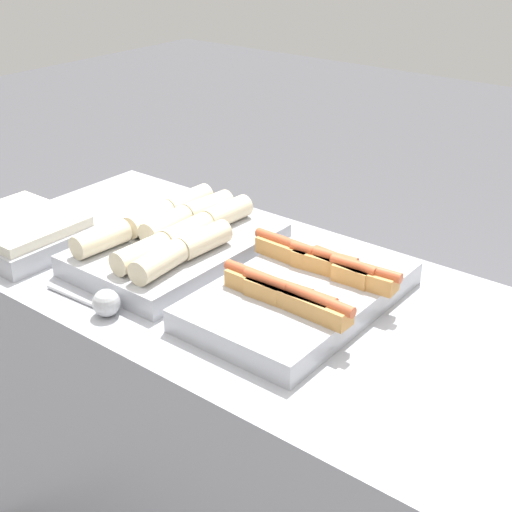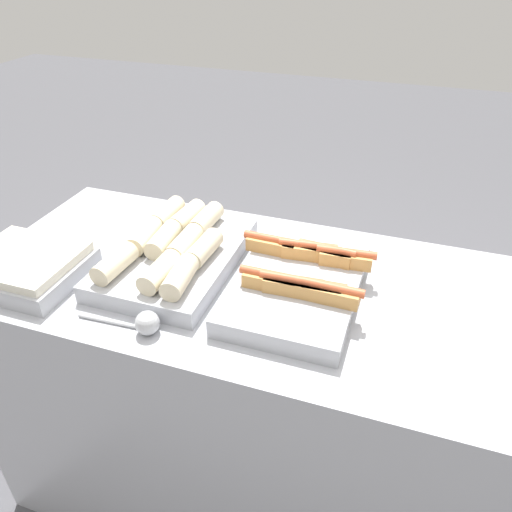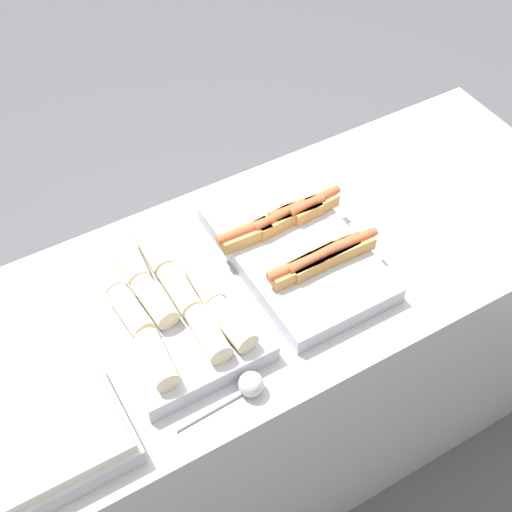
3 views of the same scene
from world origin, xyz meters
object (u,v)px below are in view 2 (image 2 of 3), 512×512
(tray_side_front, at_px, (26,267))
(serving_spoon_near, at_px, (144,323))
(tray_hotdogs, at_px, (301,279))
(tray_wraps, at_px, (174,252))

(tray_side_front, distance_m, serving_spoon_near, 0.41)
(tray_hotdogs, bearing_deg, serving_spoon_near, -137.81)
(tray_hotdogs, relative_size, tray_wraps, 1.04)
(tray_wraps, bearing_deg, serving_spoon_near, -77.93)
(tray_wraps, height_order, tray_side_front, tray_wraps)
(tray_wraps, distance_m, tray_side_front, 0.39)
(tray_hotdogs, bearing_deg, tray_side_front, -165.35)
(tray_hotdogs, height_order, serving_spoon_near, tray_hotdogs)
(tray_side_front, height_order, serving_spoon_near, tray_side_front)
(tray_wraps, distance_m, serving_spoon_near, 0.28)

